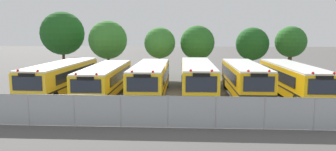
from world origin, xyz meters
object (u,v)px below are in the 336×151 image
object	(u,v)px
school_bus_2	(151,78)
tree_0	(62,33)
school_bus_4	(244,78)
school_bus_0	(62,77)
tree_4	(252,43)
school_bus_1	(105,79)
tree_3	(198,42)
tree_5	(291,42)
tree_1	(107,40)
school_bus_5	(292,79)
school_bus_3	(197,77)
tree_2	(160,44)

from	to	relation	value
school_bus_2	tree_0	size ratio (longest dim) A/B	1.40
school_bus_2	school_bus_4	distance (m)	7.60
school_bus_0	school_bus_2	distance (m)	7.50
tree_4	school_bus_0	bearing A→B (deg)	-147.80
school_bus_1	tree_0	size ratio (longest dim) A/B	1.43
tree_3	tree_5	xyz separation A→B (m)	(10.48, 1.24, 0.00)
school_bus_4	tree_0	bearing A→B (deg)	-29.82
school_bus_0	tree_1	xyz separation A→B (m)	(1.29, 10.12, 2.81)
school_bus_0	tree_4	world-z (taller)	tree_4
school_bus_2	school_bus_5	world-z (taller)	school_bus_5
school_bus_3	tree_4	bearing A→B (deg)	-120.83
school_bus_2	school_bus_4	size ratio (longest dim) A/B	1.05
school_bus_1	tree_4	xyz separation A→B (m)	(14.23, 11.79, 2.49)
school_bus_0	tree_0	world-z (taller)	tree_0
tree_1	tree_5	bearing A→B (deg)	1.16
tree_0	tree_4	bearing A→B (deg)	1.21
tree_2	tree_3	xyz separation A→B (m)	(4.16, 0.53, 0.12)
tree_3	tree_5	size ratio (longest dim) A/B	1.01
school_bus_4	tree_1	distance (m)	17.44
tree_2	tree_4	xyz separation A→B (m)	(10.50, 2.57, -0.01)
tree_0	tree_1	distance (m)	5.59
school_bus_1	school_bus_3	xyz separation A→B (m)	(7.49, 0.27, 0.13)
school_bus_1	school_bus_2	size ratio (longest dim) A/B	1.02
school_bus_1	tree_4	bearing A→B (deg)	-141.06
school_bus_0	school_bus_5	bearing A→B (deg)	-179.35
school_bus_1	school_bus_4	world-z (taller)	school_bus_4
tree_2	tree_0	bearing A→B (deg)	169.85
school_bus_5	school_bus_0	bearing A→B (deg)	-2.08
tree_2	school_bus_3	bearing A→B (deg)	-67.18
school_bus_3	tree_3	xyz separation A→B (m)	(0.39, 9.48, 2.48)
school_bus_2	school_bus_5	xyz separation A→B (m)	(11.32, -0.08, 0.02)
school_bus_5	tree_0	xyz separation A→B (m)	(-23.02, 11.21, 3.50)
school_bus_0	tree_4	size ratio (longest dim) A/B	2.00
school_bus_0	tree_5	distance (m)	24.67
school_bus_2	tree_1	size ratio (longest dim) A/B	1.63
school_bus_3	school_bus_4	bearing A→B (deg)	179.60
school_bus_3	tree_1	xyz separation A→B (m)	(-9.99, 10.30, 2.76)
school_bus_5	tree_0	bearing A→B (deg)	-27.03
school_bus_3	tree_4	distance (m)	13.55
tree_1	school_bus_5	bearing A→B (deg)	-30.82
tree_1	tree_3	xyz separation A→B (m)	(10.38, -0.82, -0.28)
school_bus_0	tree_3	xyz separation A→B (m)	(11.68, 9.30, 2.53)
tree_2	tree_4	world-z (taller)	tree_4
tree_0	tree_1	xyz separation A→B (m)	(5.50, -0.75, -0.69)
school_bus_0	tree_5	world-z (taller)	tree_5
school_bus_3	tree_5	xyz separation A→B (m)	(10.87, 10.72, 2.49)
school_bus_5	tree_3	size ratio (longest dim) A/B	1.90
school_bus_0	tree_0	bearing A→B (deg)	-67.20
tree_0	tree_1	world-z (taller)	tree_0
school_bus_0	school_bus_4	distance (m)	15.09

